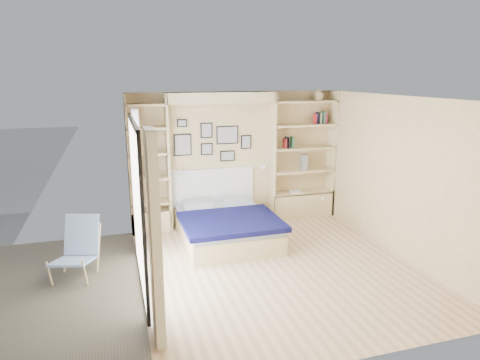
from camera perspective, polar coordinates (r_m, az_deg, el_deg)
name	(u,v)px	position (r m, az deg, el deg)	size (l,w,h in m)	color
ground	(276,267)	(6.57, 4.86, -11.44)	(4.50, 4.50, 0.00)	beige
room_shell	(225,176)	(7.47, -2.01, 0.51)	(4.50, 4.50, 4.50)	#E3C383
bed	(226,226)	(7.44, -1.90, -6.09)	(1.61, 1.98, 1.07)	#DDC585
photo_gallery	(212,141)	(8.02, -3.78, 5.26)	(1.48, 0.02, 0.82)	black
reading_lamps	(223,169)	(7.94, -2.29, 1.48)	(1.92, 0.12, 0.15)	silver
shelf_decor	(291,134)	(8.34, 6.81, 6.18)	(3.52, 0.23, 2.03)	#A51E1E
deck	(11,302)	(6.34, -28.19, -14.19)	(3.20, 4.00, 0.05)	#675C4C
deck_chair	(77,248)	(6.56, -20.87, -8.53)	(0.72, 0.95, 0.85)	tan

